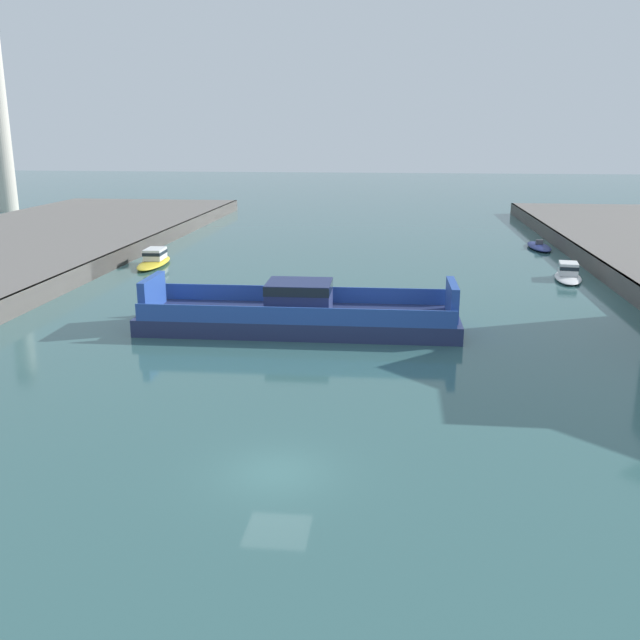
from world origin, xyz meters
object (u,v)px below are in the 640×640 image
(moored_boat_near_right, at_px, (154,259))
(moored_boat_mid_right, at_px, (539,246))
(chain_ferry, at_px, (299,314))
(moored_boat_far_left, at_px, (568,273))

(moored_boat_near_right, bearing_deg, moored_boat_mid_right, 19.99)
(chain_ferry, height_order, moored_boat_near_right, chain_ferry)
(chain_ferry, height_order, moored_boat_mid_right, chain_ferry)
(moored_boat_near_right, bearing_deg, moored_boat_far_left, -3.63)
(moored_boat_mid_right, height_order, moored_boat_far_left, moored_boat_far_left)
(chain_ferry, xyz_separation_m, moored_boat_far_left, (21.32, 18.44, -0.45))
(moored_boat_mid_right, bearing_deg, chain_ferry, -122.01)
(chain_ferry, relative_size, moored_boat_near_right, 2.63)
(moored_boat_far_left, bearing_deg, chain_ferry, -139.15)
(moored_boat_near_right, relative_size, moored_boat_far_left, 1.21)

